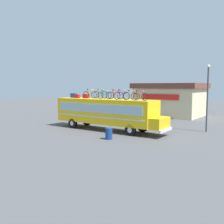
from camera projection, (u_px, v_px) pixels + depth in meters
ground_plane at (105, 130)px, 24.38m from camera, size 120.00×120.00×0.00m
bus at (106, 112)px, 24.08m from camera, size 11.49×2.48×2.97m
luggage_bag_1 at (74, 95)px, 26.67m from camera, size 0.66×0.35×0.46m
luggage_bag_2 at (77, 96)px, 25.92m from camera, size 0.57×0.33×0.37m
luggage_bag_3 at (86, 96)px, 25.70m from camera, size 0.54×0.49×0.42m
rooftop_bicycle_1 at (90, 94)px, 25.17m from camera, size 1.74×0.44×0.93m
rooftop_bicycle_2 at (100, 94)px, 24.86m from camera, size 1.71×0.44×0.95m
rooftop_bicycle_3 at (104, 95)px, 23.89m from camera, size 1.63×0.44×0.88m
rooftop_bicycle_4 at (115, 95)px, 23.58m from camera, size 1.74×0.44×0.92m
rooftop_bicycle_5 at (121, 95)px, 22.55m from camera, size 1.67×0.44×0.92m
rooftop_bicycle_6 at (131, 96)px, 22.22m from camera, size 1.68×0.44×0.86m
rooftop_bicycle_7 at (139, 96)px, 21.39m from camera, size 1.68×0.44×0.86m
roadside_building at (170, 99)px, 35.87m from camera, size 9.10×7.10×4.57m
trash_bin at (109, 134)px, 20.01m from camera, size 0.55×0.55×0.89m
street_lamp at (207, 94)px, 23.02m from camera, size 0.28×0.28×6.11m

